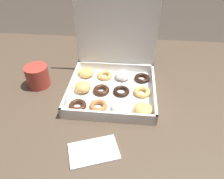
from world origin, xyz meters
The scene contains 4 objects.
dining_table centered at (0.00, 0.00, 0.66)m, with size 1.29×0.95×0.75m.
donut_box centered at (0.05, 0.06, 0.81)m, with size 0.30×0.29×0.33m.
coffee_mug centered at (-0.23, 0.04, 0.79)m, with size 0.08×0.08×0.08m.
paper_napkin centered at (0.03, -0.24, 0.75)m, with size 0.15×0.12×0.01m.
Camera 1 is at (0.11, -0.59, 1.25)m, focal length 35.00 mm.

